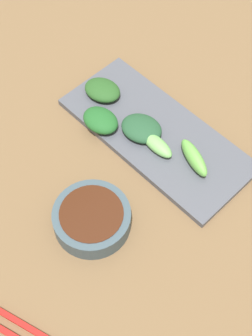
# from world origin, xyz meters

# --- Properties ---
(tabletop) EXTENTS (2.10, 2.10, 0.02)m
(tabletop) POSITION_xyz_m (0.00, 0.00, 0.01)
(tabletop) COLOR brown
(tabletop) RESTS_ON ground
(sauce_bowl) EXTENTS (0.12, 0.12, 0.04)m
(sauce_bowl) POSITION_xyz_m (-0.13, -0.04, 0.04)
(sauce_bowl) COLOR #364752
(sauce_bowl) RESTS_ON tabletop
(serving_plate) EXTENTS (0.16, 0.35, 0.01)m
(serving_plate) POSITION_xyz_m (0.07, 0.01, 0.03)
(serving_plate) COLOR #464852
(serving_plate) RESTS_ON tabletop
(broccoli_stalk_0) EXTENTS (0.05, 0.08, 0.03)m
(broccoli_stalk_0) POSITION_xyz_m (0.07, -0.08, 0.05)
(broccoli_stalk_0) COLOR #5EA344
(broccoli_stalk_0) RESTS_ON serving_plate
(broccoli_leafy_1) EXTENTS (0.06, 0.07, 0.03)m
(broccoli_leafy_1) POSITION_xyz_m (0.01, 0.09, 0.05)
(broccoli_leafy_1) COLOR #1D5323
(broccoli_leafy_1) RESTS_ON serving_plate
(broccoli_leafy_2) EXTENTS (0.07, 0.08, 0.02)m
(broccoli_leafy_2) POSITION_xyz_m (0.06, 0.14, 0.04)
(broccoli_leafy_2) COLOR #224B1F
(broccoli_leafy_2) RESTS_ON serving_plate
(broccoli_stalk_3) EXTENTS (0.03, 0.07, 0.02)m
(broccoli_stalk_3) POSITION_xyz_m (0.04, -0.01, 0.04)
(broccoli_stalk_3) COLOR #6AA859
(broccoli_stalk_3) RESTS_ON serving_plate
(broccoli_leafy_4) EXTENTS (0.08, 0.09, 0.02)m
(broccoli_leafy_4) POSITION_xyz_m (0.05, 0.03, 0.04)
(broccoli_leafy_4) COLOR #1F452B
(broccoli_leafy_4) RESTS_ON serving_plate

